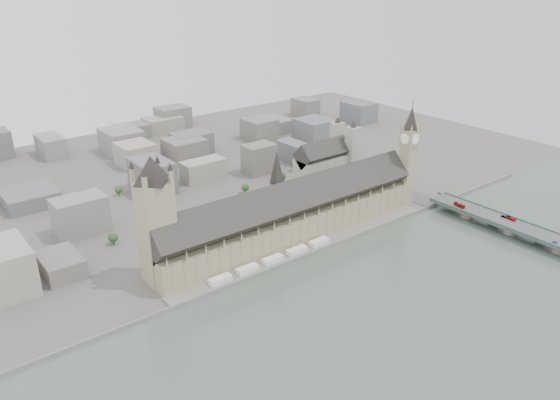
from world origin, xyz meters
TOP-DOWN VIEW (x-y plane):
  - ground at (0.00, 0.00)m, footprint 900.00×900.00m
  - river_thames at (0.00, -165.00)m, footprint 600.00×600.00m
  - embankment_wall at (0.00, -15.00)m, footprint 600.00×1.50m
  - river_terrace at (0.00, -7.50)m, footprint 270.00×15.00m
  - terrace_tents at (-40.00, -7.00)m, footprint 118.00×7.00m
  - palace_of_westminster at (0.00, 19.70)m, footprint 265.00×40.73m
  - elizabeth_tower at (138.00, 8.00)m, footprint 17.00×17.00m
  - victoria_tower at (-122.00, 26.00)m, footprint 30.00×30.00m
  - central_tower at (-10.00, 26.00)m, footprint 13.00×13.00m
  - westminster_bridge at (162.00, -87.50)m, footprint 25.00×325.00m
  - bridge_parapets at (162.00, -132.00)m, footprint 25.00×235.00m
  - westminster_abbey at (110.92, 95.00)m, footprint 68.00×36.00m
  - city_skyline_inland at (0.00, 245.00)m, footprint 720.00×360.00m
  - park_trees at (-10.00, 60.00)m, footprint 110.00×30.00m
  - red_bus_north at (156.10, -44.28)m, footprint 4.63×12.45m
  - red_bus_south at (167.66, -90.42)m, footprint 3.12×10.05m
  - car_blue at (155.31, -138.01)m, footprint 2.72×4.32m
  - car_silver at (167.36, -83.47)m, footprint 1.85×4.56m
  - car_approach at (167.08, -13.41)m, footprint 2.21×4.81m

SIDE VIEW (x-z plane):
  - ground at x=0.00m, z-range 0.00..0.00m
  - river_thames at x=0.00m, z-range 0.00..0.00m
  - river_terrace at x=0.00m, z-range 0.00..2.00m
  - embankment_wall at x=0.00m, z-range 0.00..3.00m
  - terrace_tents at x=-40.00m, z-range 2.00..6.00m
  - westminster_bridge at x=162.00m, z-range 0.00..10.25m
  - park_trees at x=-10.00m, z-range 0.00..15.00m
  - bridge_parapets at x=162.00m, z-range 10.25..11.40m
  - car_approach at x=167.08m, z-range 10.25..11.61m
  - car_blue at x=155.31m, z-range 10.25..11.62m
  - car_silver at x=167.36m, z-range 10.25..11.72m
  - red_bus_south at x=167.66m, z-range 10.25..13.01m
  - red_bus_north at x=156.10m, z-range 10.25..13.64m
  - city_skyline_inland at x=0.00m, z-range 0.00..38.00m
  - palace_of_westminster at x=0.00m, z-range -5.02..50.43m
  - westminster_abbey at x=110.92m, z-range -6.92..57.08m
  - victoria_tower at x=-122.00m, z-range 5.20..105.20m
  - central_tower at x=-10.00m, z-range 33.92..81.92m
  - elizabeth_tower at x=138.00m, z-range 4.34..111.84m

